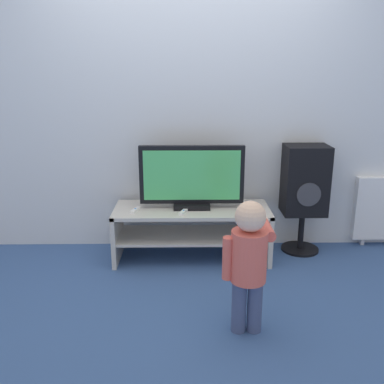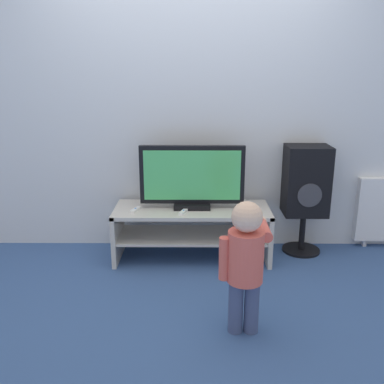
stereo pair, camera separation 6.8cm
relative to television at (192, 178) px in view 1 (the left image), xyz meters
The scene contains 9 objects.
ground_plane 0.74m from the television, 90.00° to the right, with size 16.00×16.00×0.00m, color #38568C.
wall_back 0.67m from the television, 90.00° to the left, with size 10.00×0.06×2.60m.
tv_stand 0.40m from the television, 90.00° to the right, with size 1.29×0.48×0.44m.
television is the anchor object (origin of this frame).
game_console 0.48m from the television, ahead, with size 0.04×0.19×0.04m.
remote_primary 0.53m from the television, 167.96° to the right, with size 0.08×0.13×0.03m.
remote_secondary 0.29m from the television, 115.08° to the right, with size 0.07×0.13×0.03m.
child 1.14m from the television, 73.39° to the right, with size 0.32×0.47×0.84m.
speaker_tower 0.97m from the television, ahead, with size 0.36×0.33×0.94m.
Camera 1 is at (-0.05, -3.11, 1.57)m, focal length 40.00 mm.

